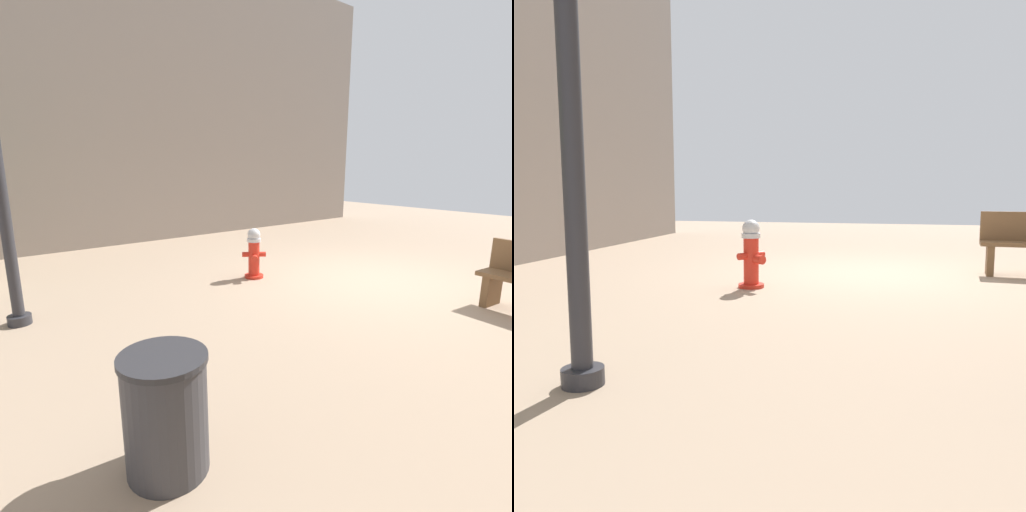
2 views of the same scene
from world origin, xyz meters
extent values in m
plane|color=tan|center=(0.00, 0.00, 0.00)|extent=(23.40, 23.40, 0.00)
cylinder|color=red|center=(1.47, 1.50, 0.03)|extent=(0.34, 0.34, 0.05)
cylinder|color=red|center=(1.47, 1.50, 0.35)|extent=(0.20, 0.20, 0.61)
cylinder|color=silver|center=(1.47, 1.50, 0.69)|extent=(0.25, 0.25, 0.06)
sphere|color=silver|center=(1.47, 1.50, 0.78)|extent=(0.23, 0.23, 0.23)
cylinder|color=red|center=(1.39, 1.38, 0.43)|extent=(0.15, 0.16, 0.09)
cylinder|color=red|center=(1.55, 1.62, 0.43)|extent=(0.15, 0.16, 0.09)
cylinder|color=red|center=(1.34, 1.59, 0.39)|extent=(0.18, 0.18, 0.12)
cube|color=brown|center=(-1.77, -0.31, 0.23)|extent=(0.14, 0.40, 0.45)
cylinder|color=#2D2D33|center=(1.64, 5.15, 0.06)|extent=(0.28, 0.28, 0.12)
cylinder|color=#2D2D33|center=(1.64, 5.15, 2.01)|extent=(0.14, 0.14, 3.78)
camera|label=1|loc=(-3.88, 5.67, 1.99)|focal=27.46mm
camera|label=2|loc=(-0.35, 8.20, 1.31)|focal=37.45mm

